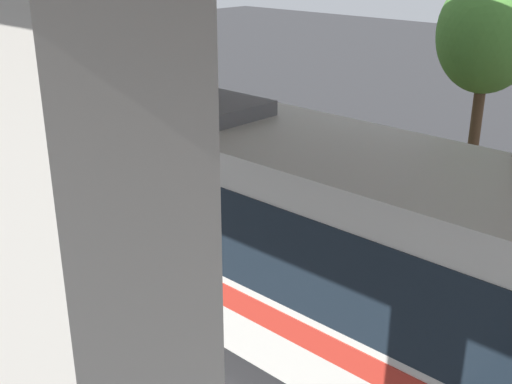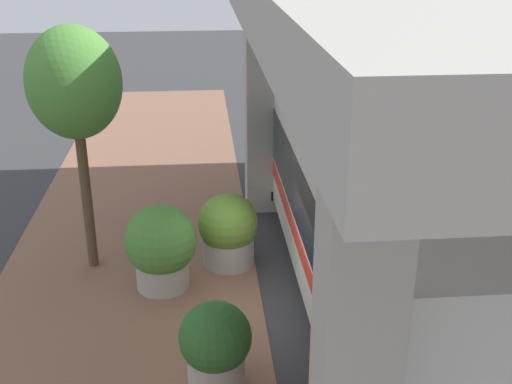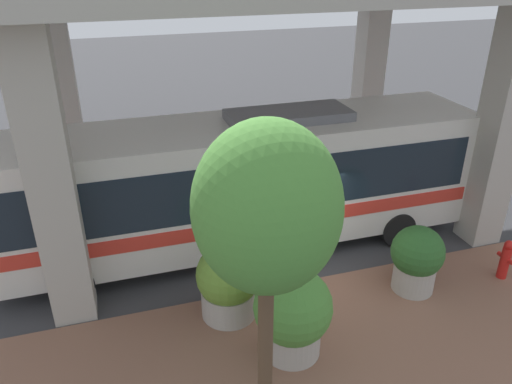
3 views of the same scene
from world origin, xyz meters
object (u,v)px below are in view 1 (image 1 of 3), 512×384
(bus, at_px, (235,206))
(fire_hydrant, at_px, (175,165))
(planter_front, at_px, (381,198))
(street_tree_near, at_px, (487,36))
(planter_middle, at_px, (230,176))
(planter_back, at_px, (378,238))

(bus, height_order, fire_hydrant, bus)
(fire_hydrant, distance_m, planter_front, 6.11)
(fire_hydrant, distance_m, street_tree_near, 8.55)
(planter_front, xyz_separation_m, street_tree_near, (-1.72, 1.15, 3.41))
(fire_hydrant, height_order, planter_middle, planter_middle)
(planter_front, relative_size, planter_middle, 1.15)
(planter_back, bearing_deg, planter_middle, -95.53)
(planter_middle, height_order, planter_back, planter_back)
(street_tree_near, bearing_deg, bus, -12.39)
(planter_middle, xyz_separation_m, planter_back, (0.44, 4.54, -0.01))
(street_tree_near, bearing_deg, fire_hydrant, -70.56)
(planter_front, bearing_deg, bus, -2.22)
(planter_front, height_order, planter_back, planter_front)
(planter_front, distance_m, planter_middle, 3.76)
(planter_middle, bearing_deg, street_tree_near, 120.59)
(street_tree_near, bearing_deg, planter_back, -3.67)
(planter_middle, bearing_deg, bus, 47.03)
(planter_front, height_order, street_tree_near, street_tree_near)
(fire_hydrant, bearing_deg, planter_middle, 83.67)
(fire_hydrant, bearing_deg, street_tree_near, 109.44)
(planter_front, xyz_separation_m, planter_back, (1.53, 0.94, -0.12))
(bus, relative_size, street_tree_near, 2.25)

